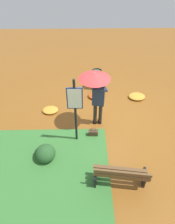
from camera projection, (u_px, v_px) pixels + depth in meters
name	position (u px, v px, depth m)	size (l,w,h in m)	color
ground_plane	(104.00, 118.00, 7.53)	(18.00, 18.00, 0.00)	brown
grass_verge	(21.00, 185.00, 5.55)	(4.80, 4.00, 0.05)	#387533
person_with_umbrella	(96.00, 86.00, 6.32)	(0.96, 0.96, 2.04)	#2D2823
info_sign_post	(75.00, 106.00, 5.81)	(0.44, 0.07, 2.30)	black
handbag	(93.00, 133.00, 6.81)	(0.31, 0.15, 0.37)	#4C3323
park_bench	(121.00, 175.00, 5.34)	(1.40, 0.55, 0.75)	black
trash_bin	(97.00, 79.00, 8.70)	(0.42, 0.42, 0.83)	#2D5138
shrub_cluster	(45.00, 153.00, 6.06)	(0.63, 0.58, 0.52)	#285628
leaf_pile_near_person	(96.00, 95.00, 8.44)	(0.66, 0.53, 0.15)	#B74C1E
leaf_pile_by_bench	(137.00, 96.00, 8.39)	(0.66, 0.53, 0.15)	gold
leaf_pile_far_path	(50.00, 110.00, 7.77)	(0.59, 0.47, 0.13)	gold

